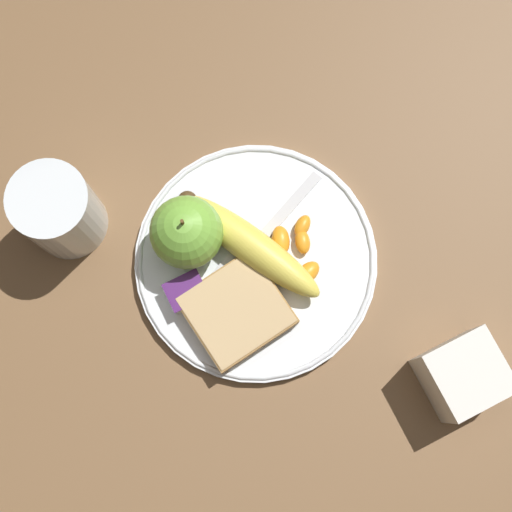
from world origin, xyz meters
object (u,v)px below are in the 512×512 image
at_px(jam_packet, 185,288).
at_px(fork, 256,244).
at_px(plate, 256,260).
at_px(bread_slice, 236,311).
at_px(juice_glass, 60,212).
at_px(banana, 247,244).
at_px(condiment_caddy, 463,375).
at_px(apple, 186,232).

bearing_deg(jam_packet, fork, -173.32).
bearing_deg(fork, plate, 40.56).
bearing_deg(plate, bread_slice, 43.52).
bearing_deg(juice_glass, banana, 144.25).
xyz_separation_m(juice_glass, bread_slice, (-0.12, 0.18, -0.02)).
relative_size(fork, jam_packet, 4.18).
bearing_deg(banana, jam_packet, 7.81).
xyz_separation_m(banana, condiment_caddy, (-0.14, 0.22, 0.00)).
bearing_deg(plate, banana, -80.83).
relative_size(bread_slice, fork, 0.63).
relative_size(juice_glass, apple, 1.14).
bearing_deg(apple, fork, 149.94).
xyz_separation_m(juice_glass, apple, (-0.11, 0.08, 0.00)).
height_order(juice_glass, apple, same).
height_order(apple, banana, apple).
relative_size(plate, banana, 1.49).
height_order(plate, jam_packet, jam_packet).
bearing_deg(juice_glass, bread_slice, 124.69).
bearing_deg(banana, bread_slice, 53.99).
distance_m(plate, apple, 0.09).
xyz_separation_m(fork, jam_packet, (0.09, 0.01, 0.01)).
height_order(banana, jam_packet, banana).
relative_size(apple, bread_slice, 0.80).
bearing_deg(jam_packet, plate, 176.96).
xyz_separation_m(apple, condiment_caddy, (-0.19, 0.26, -0.02)).
bearing_deg(plate, condiment_caddy, 122.86).
height_order(juice_glass, bread_slice, juice_glass).
distance_m(plate, banana, 0.03).
height_order(fork, condiment_caddy, condiment_caddy).
relative_size(apple, banana, 0.49).
xyz_separation_m(plate, apple, (0.06, -0.05, 0.04)).
relative_size(bread_slice, jam_packet, 2.65).
height_order(banana, bread_slice, banana).
xyz_separation_m(banana, fork, (-0.01, 0.00, -0.02)).
distance_m(apple, bread_slice, 0.10).
xyz_separation_m(apple, banana, (-0.05, 0.04, -0.02)).
xyz_separation_m(bread_slice, condiment_caddy, (-0.18, 0.16, 0.01)).
distance_m(plate, condiment_caddy, 0.25).
xyz_separation_m(fork, condiment_caddy, (-0.13, 0.22, 0.02)).
height_order(plate, fork, fork).
distance_m(juice_glass, condiment_caddy, 0.45).
bearing_deg(apple, condiment_caddy, 126.19).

